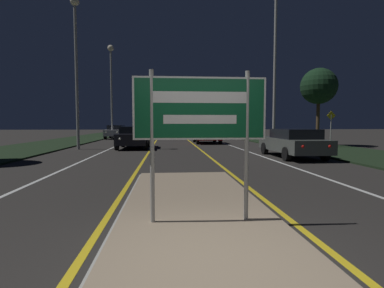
{
  "coord_description": "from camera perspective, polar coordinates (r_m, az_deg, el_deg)",
  "views": [
    {
      "loc": [
        -0.51,
        -3.13,
        1.63
      ],
      "look_at": [
        0.0,
        2.98,
        1.21
      ],
      "focal_mm": 28.0,
      "sensor_mm": 36.0,
      "label": 1
    }
  ],
  "objects": [
    {
      "name": "median_island",
      "position": [
        4.9,
        1.51,
        -15.01
      ],
      "size": [
        2.74,
        9.44,
        0.1
      ],
      "color": "#999993",
      "rests_on": "ground_plane"
    },
    {
      "name": "streetlight_right_near",
      "position": [
        21.23,
        15.57,
        17.48
      ],
      "size": [
        0.54,
        0.54,
        10.41
      ],
      "color": "#9E9E99",
      "rests_on": "ground_plane"
    },
    {
      "name": "car_approaching_0",
      "position": [
        20.11,
        -11.05,
        1.35
      ],
      "size": [
        1.99,
        4.2,
        1.44
      ],
      "color": "black",
      "rests_on": "ground_plane"
    },
    {
      "name": "verge_right",
      "position": [
        25.26,
        18.59,
        0.09
      ],
      "size": [
        5.0,
        100.0,
        0.08
      ],
      "color": "black",
      "rests_on": "ground_plane"
    },
    {
      "name": "centre_line_yellow_right",
      "position": [
        28.26,
        -0.56,
        0.61
      ],
      "size": [
        0.12,
        70.0,
        0.01
      ],
      "color": "gold",
      "rests_on": "ground_plane"
    },
    {
      "name": "car_approaching_1",
      "position": [
        33.41,
        -14.31,
        2.33
      ],
      "size": [
        1.87,
        4.77,
        1.46
      ],
      "color": "#B7B7BC",
      "rests_on": "ground_plane"
    },
    {
      "name": "car_receding_0",
      "position": [
        15.26,
        18.65,
        0.32
      ],
      "size": [
        1.97,
        4.78,
        1.38
      ],
      "color": "#4C514C",
      "rests_on": "ground_plane"
    },
    {
      "name": "roadside_palm_right",
      "position": [
        23.8,
        23.0,
        10.04
      ],
      "size": [
        2.58,
        2.58,
        5.54
      ],
      "color": "#4C3823",
      "rests_on": "verge_right"
    },
    {
      "name": "lane_line_white_left",
      "position": [
        28.42,
        -12.22,
        0.54
      ],
      "size": [
        0.12,
        70.0,
        0.01
      ],
      "color": "silver",
      "rests_on": "ground_plane"
    },
    {
      "name": "verge_left",
      "position": [
        24.87,
        -25.95,
        -0.15
      ],
      "size": [
        5.0,
        100.0,
        0.08
      ],
      "color": "black",
      "rests_on": "ground_plane"
    },
    {
      "name": "edge_line_white_left",
      "position": [
        28.96,
        -18.11,
        0.5
      ],
      "size": [
        0.1,
        70.0,
        0.01
      ],
      "color": "silver",
      "rests_on": "ground_plane"
    },
    {
      "name": "edge_line_white_right",
      "position": [
        29.22,
        10.54,
        0.65
      ],
      "size": [
        0.1,
        70.0,
        0.01
      ],
      "color": "silver",
      "rests_on": "ground_plane"
    },
    {
      "name": "highway_sign",
      "position": [
        4.64,
        1.55,
        5.48
      ],
      "size": [
        2.06,
        0.07,
        2.35
      ],
      "color": "#9E9E99",
      "rests_on": "median_island"
    },
    {
      "name": "warning_sign",
      "position": [
        21.57,
        24.94,
        3.22
      ],
      "size": [
        0.6,
        0.06,
        2.37
      ],
      "color": "#9E9E99",
      "rests_on": "verge_right"
    },
    {
      "name": "streetlight_left_far",
      "position": [
        32.22,
        -15.15,
        12.82
      ],
      "size": [
        0.63,
        0.63,
        9.55
      ],
      "color": "#9E9E99",
      "rests_on": "ground_plane"
    },
    {
      "name": "centre_line_yellow_left",
      "position": [
        28.2,
        -6.89,
        0.57
      ],
      "size": [
        0.12,
        70.0,
        0.01
      ],
      "color": "gold",
      "rests_on": "ground_plane"
    },
    {
      "name": "car_receding_1",
      "position": [
        24.99,
        2.82,
        1.98
      ],
      "size": [
        2.02,
        4.51,
        1.5
      ],
      "color": "maroon",
      "rests_on": "ground_plane"
    },
    {
      "name": "car_receding_2",
      "position": [
        36.12,
        5.48,
        2.51
      ],
      "size": [
        1.9,
        4.12,
        1.43
      ],
      "color": "navy",
      "rests_on": "ground_plane"
    },
    {
      "name": "lane_line_white_right",
      "position": [
        28.57,
        4.73,
        0.63
      ],
      "size": [
        0.12,
        70.0,
        0.01
      ],
      "color": "silver",
      "rests_on": "ground_plane"
    },
    {
      "name": "streetlight_left_near",
      "position": [
        20.68,
        -21.23,
        16.09
      ],
      "size": [
        0.54,
        0.54,
        9.37
      ],
      "color": "#9E9E99",
      "rests_on": "ground_plane"
    },
    {
      "name": "ground_plane",
      "position": [
        3.57,
        4.33,
        -23.3
      ],
      "size": [
        160.0,
        160.0,
        0.0
      ],
      "primitive_type": "plane",
      "color": "#282623"
    }
  ]
}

